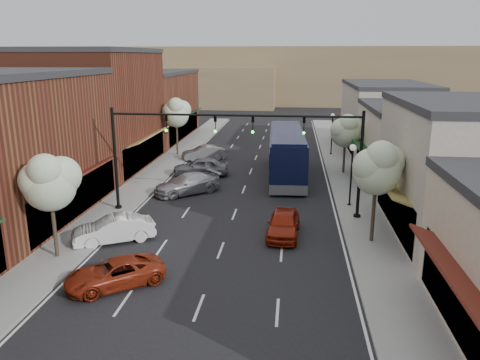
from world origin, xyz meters
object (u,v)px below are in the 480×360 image
(parked_car_a, at_px, (115,273))
(parked_car_d, at_px, (201,167))
(signal_mast_left, at_px, (149,144))
(lamp_post_far, at_px, (332,127))
(lamp_post_near, at_px, (352,165))
(parked_car_b, at_px, (114,229))
(coach_bus, at_px, (286,153))
(tree_left_near, at_px, (50,181))
(tree_left_far, at_px, (176,112))
(tree_right_near, at_px, (378,167))
(parked_car_e, at_px, (204,153))
(red_hatchback, at_px, (284,224))
(tree_right_far, at_px, (346,130))
(parked_car_c, at_px, (187,184))
(signal_mast_right, at_px, (323,148))

(parked_car_a, xyz_separation_m, parked_car_d, (0.00, 20.42, 0.20))
(signal_mast_left, distance_m, lamp_post_far, 24.14)
(lamp_post_near, xyz_separation_m, parked_car_b, (-14.00, -7.96, -2.26))
(signal_mast_left, distance_m, lamp_post_near, 13.75)
(signal_mast_left, height_order, lamp_post_far, signal_mast_left)
(coach_bus, bearing_deg, tree_left_near, -124.10)
(parked_car_a, bearing_deg, tree_left_far, 152.06)
(tree_right_near, xyz_separation_m, parked_car_e, (-13.52, 20.46, -3.74))
(lamp_post_far, distance_m, red_hatchback, 23.98)
(tree_right_far, height_order, parked_car_a, tree_right_far)
(tree_right_far, distance_m, red_hatchback, 16.51)
(tree_left_near, bearing_deg, parked_car_e, 82.81)
(tree_right_far, xyz_separation_m, parked_car_e, (-13.52, 4.46, -3.28))
(tree_right_near, distance_m, red_hatchback, 6.26)
(red_hatchback, xyz_separation_m, parked_car_c, (-7.53, 7.88, 0.00))
(parked_car_a, bearing_deg, tree_right_far, 114.78)
(tree_left_far, distance_m, red_hatchback, 24.63)
(lamp_post_near, xyz_separation_m, red_hatchback, (-4.47, -5.95, -2.25))
(signal_mast_right, relative_size, parked_car_c, 1.57)
(lamp_post_far, height_order, parked_car_e, lamp_post_far)
(tree_right_far, height_order, parked_car_b, tree_right_far)
(lamp_post_near, relative_size, parked_car_a, 0.99)
(signal_mast_right, bearing_deg, signal_mast_left, 180.00)
(signal_mast_left, bearing_deg, parked_car_d, 81.82)
(tree_left_near, xyz_separation_m, lamp_post_far, (16.05, 28.06, -1.22))
(parked_car_d, bearing_deg, lamp_post_far, 123.32)
(signal_mast_right, xyz_separation_m, parked_car_a, (-9.82, -10.53, -4.00))
(tree_left_near, bearing_deg, lamp_post_near, 33.33)
(lamp_post_far, xyz_separation_m, parked_car_a, (-12.00, -30.53, -2.38))
(lamp_post_near, height_order, parked_car_a, lamp_post_near)
(tree_right_far, distance_m, tree_left_near, 25.99)
(lamp_post_near, bearing_deg, coach_bus, 119.39)
(parked_car_b, bearing_deg, lamp_post_near, 90.33)
(tree_left_near, distance_m, red_hatchback, 12.94)
(lamp_post_far, bearing_deg, signal_mast_right, -96.22)
(parked_car_b, bearing_deg, parked_car_c, 139.28)
(tree_right_far, distance_m, parked_car_e, 14.61)
(parked_car_e, bearing_deg, lamp_post_far, 81.45)
(signal_mast_left, bearing_deg, lamp_post_near, 10.56)
(tree_right_near, bearing_deg, parked_car_e, 123.45)
(tree_left_far, distance_m, lamp_post_near, 22.33)
(lamp_post_far, distance_m, parked_car_b, 29.14)
(tree_right_near, distance_m, tree_left_far, 27.56)
(signal_mast_left, xyz_separation_m, parked_car_d, (1.42, 9.89, -3.80))
(lamp_post_near, relative_size, parked_car_b, 0.98)
(parked_car_c, bearing_deg, lamp_post_near, 40.33)
(tree_right_near, bearing_deg, tree_right_far, 90.00)
(parked_car_a, relative_size, parked_car_d, 0.93)
(signal_mast_left, height_order, tree_right_near, signal_mast_left)
(signal_mast_right, bearing_deg, parked_car_e, 123.33)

